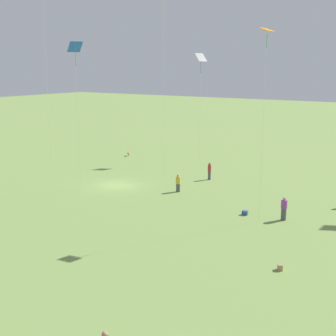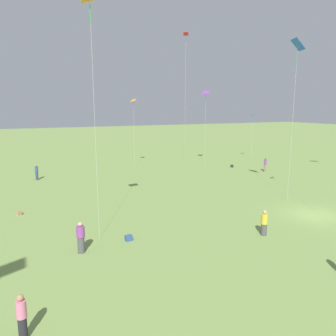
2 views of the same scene
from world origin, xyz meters
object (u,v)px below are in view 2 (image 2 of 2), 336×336
object	(u,v)px
kite_0	(298,49)
kite_4	(90,11)
kite_9	(133,104)
person_5	(37,172)
person_2	(264,223)
kite_3	(186,47)
person_0	(81,238)
picnic_bag_0	(19,213)
person_4	(22,317)
picnic_bag_2	(129,238)
kite_1	(253,117)
person_1	(265,165)
picnic_bag_1	(232,166)
kite_5	(206,95)

from	to	relation	value
kite_0	kite_4	xyz separation A→B (m)	(-1.25, 16.70, 0.55)
kite_9	person_5	bearing A→B (deg)	-56.38
person_2	kite_9	xyz separation A→B (m)	(25.67, -0.79, 7.50)
kite_3	kite_0	bearing A→B (deg)	166.24
person_0	picnic_bag_0	bearing A→B (deg)	-171.67
person_4	person_5	xyz separation A→B (m)	(26.99, -2.49, 0.02)
picnic_bag_0	kite_9	bearing A→B (deg)	-44.79
person_5	picnic_bag_2	world-z (taller)	person_5
person_4	kite_4	xyz separation A→B (m)	(7.50, -4.56, 12.16)
person_2	person_5	world-z (taller)	person_5
kite_1	kite_0	bearing A→B (deg)	60.84
person_0	person_1	bearing A→B (deg)	107.59
picnic_bag_0	kite_3	bearing A→B (deg)	-56.86
person_2	kite_4	xyz separation A→B (m)	(3.85, 9.49, 12.21)
person_1	person_5	world-z (taller)	person_1
picnic_bag_2	picnic_bag_0	bearing A→B (deg)	35.58
person_0	kite_3	size ratio (longest dim) A/B	0.10
person_4	kite_4	world-z (taller)	kite_4
picnic_bag_0	picnic_bag_1	bearing A→B (deg)	-70.81
kite_0	picnic_bag_2	distance (m)	19.63
person_0	kite_1	distance (m)	37.52
person_1	picnic_bag_0	size ratio (longest dim) A/B	4.34
kite_5	person_0	bearing A→B (deg)	-37.11
person_1	kite_9	bearing A→B (deg)	90.46
person_0	picnic_bag_1	distance (m)	29.44
person_4	kite_0	distance (m)	25.75
kite_3	picnic_bag_1	world-z (taller)	kite_3
person_5	picnic_bag_2	bearing A→B (deg)	154.55
kite_0	person_4	bearing A→B (deg)	179.69
picnic_bag_1	picnic_bag_2	bearing A→B (deg)	130.08
kite_1	picnic_bag_2	world-z (taller)	kite_1
person_2	person_1	bearing A→B (deg)	87.42
kite_9	picnic_bag_2	bearing A→B (deg)	1.95
person_2	kite_0	size ratio (longest dim) A/B	0.12
kite_0	picnic_bag_1	xyz separation A→B (m)	(15.11, -5.42, -12.29)
kite_1	kite_4	size ratio (longest dim) A/B	0.51
kite_3	picnic_bag_1	distance (m)	17.13
kite_5	kite_1	bearing A→B (deg)	107.28
kite_5	person_4	bearing A→B (deg)	-33.69
person_2	kite_9	distance (m)	26.76
person_5	kite_3	xyz separation A→B (m)	(2.05, -19.79, 15.02)
person_2	picnic_bag_2	xyz separation A→B (m)	(2.90, 7.93, -0.63)
person_2	picnic_bag_1	world-z (taller)	person_2
kite_1	person_2	bearing A→B (deg)	54.54
kite_1	picnic_bag_2	bearing A→B (deg)	41.10
person_0	person_1	xyz separation A→B (m)	(13.47, -25.33, 0.02)
person_2	picnic_bag_2	bearing A→B (deg)	-160.37
kite_1	person_1	bearing A→B (deg)	63.26
kite_3	kite_4	xyz separation A→B (m)	(-21.54, 17.73, -2.89)
kite_0	kite_4	world-z (taller)	kite_4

